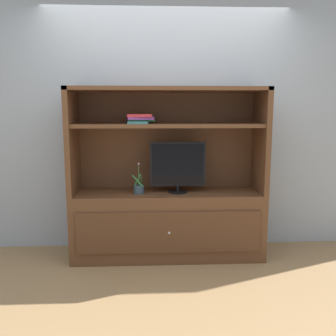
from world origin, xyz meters
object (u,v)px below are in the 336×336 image
at_px(potted_plant, 139,189).
at_px(media_console, 168,206).
at_px(tv_monitor, 178,166).
at_px(magazine_stack, 140,118).

bearing_deg(potted_plant, media_console, 11.50).
distance_m(tv_monitor, magazine_stack, 0.59).
height_order(media_console, magazine_stack, media_console).
height_order(tv_monitor, magazine_stack, magazine_stack).
bearing_deg(potted_plant, tv_monitor, 3.67).
bearing_deg(tv_monitor, magazine_stack, 175.95).
xyz_separation_m(tv_monitor, potted_plant, (-0.38, -0.02, -0.22)).
bearing_deg(magazine_stack, potted_plant, -105.67).
distance_m(media_console, tv_monitor, 0.42).
xyz_separation_m(media_console, potted_plant, (-0.29, -0.06, 0.19)).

